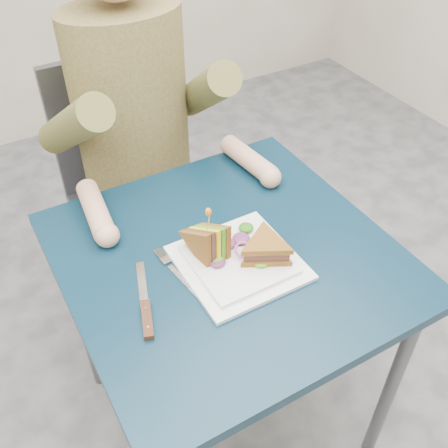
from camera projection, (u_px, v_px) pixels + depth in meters
ground at (227, 412)px, 1.72m from camera, size 4.00×4.00×0.00m
table at (228, 276)px, 1.28m from camera, size 0.75×0.75×0.73m
chair at (131, 175)px, 1.79m from camera, size 0.42×0.40×0.93m
diner at (131, 87)px, 1.47m from camera, size 0.54×0.59×0.74m
plate at (239, 262)px, 1.20m from camera, size 0.26×0.26×0.02m
sandwich_flat at (266, 249)px, 1.18m from camera, size 0.18×0.18×0.05m
sandwich_upright at (209, 243)px, 1.18m from camera, size 0.09×0.14×0.14m
fork at (177, 273)px, 1.18m from camera, size 0.03×0.18×0.01m
knife at (146, 312)px, 1.09m from camera, size 0.09×0.22×0.02m
toothpick at (209, 222)px, 1.14m from camera, size 0.01×0.01×0.06m
toothpick_frill at (208, 212)px, 1.12m from camera, size 0.01×0.01×0.02m
lettuce_spill at (238, 252)px, 1.19m from camera, size 0.15×0.13×0.02m
onion_ring at (243, 250)px, 1.19m from camera, size 0.04×0.04×0.02m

